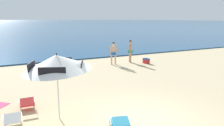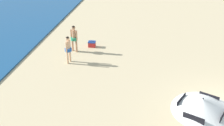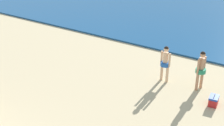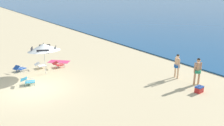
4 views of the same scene
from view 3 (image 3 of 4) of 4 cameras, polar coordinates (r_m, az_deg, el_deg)
name	(u,v)px [view 3 (image 3 of 4)]	position (r m, az deg, el deg)	size (l,w,h in m)	color
person_standing_near_shore	(201,68)	(14.42, 15.36, -0.82)	(0.44, 0.51, 1.81)	tan
person_standing_beside	(165,61)	(14.76, 9.34, 0.29)	(0.51, 0.42, 1.73)	#D8A87F
cooler_box	(214,101)	(13.85, 17.39, -6.33)	(0.39, 0.52, 0.43)	red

